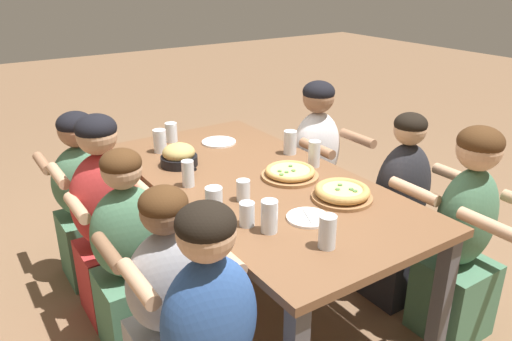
# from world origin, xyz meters

# --- Properties ---
(ground_plane) EXTENTS (18.00, 18.00, 0.00)m
(ground_plane) POSITION_xyz_m (0.00, 0.00, 0.00)
(ground_plane) COLOR brown
(ground_plane) RESTS_ON ground
(dining_table) EXTENTS (1.95, 0.98, 0.77)m
(dining_table) POSITION_xyz_m (0.00, 0.00, 0.69)
(dining_table) COLOR brown
(dining_table) RESTS_ON ground
(pizza_board_main) EXTENTS (0.31, 0.31, 0.05)m
(pizza_board_main) POSITION_xyz_m (0.08, 0.17, 0.80)
(pizza_board_main) COLOR #996B42
(pizza_board_main) RESTS_ON dining_table
(pizza_board_second) EXTENTS (0.30, 0.30, 0.06)m
(pizza_board_second) POSITION_xyz_m (0.44, 0.21, 0.80)
(pizza_board_second) COLOR #996B42
(pizza_board_second) RESTS_ON dining_table
(skillet_bowl) EXTENTS (0.30, 0.21, 0.13)m
(skillet_bowl) POSITION_xyz_m (-0.41, -0.25, 0.83)
(skillet_bowl) COLOR black
(skillet_bowl) RESTS_ON dining_table
(empty_plate_a) EXTENTS (0.22, 0.22, 0.02)m
(empty_plate_a) POSITION_xyz_m (-0.62, 0.12, 0.78)
(empty_plate_a) COLOR white
(empty_plate_a) RESTS_ON dining_table
(empty_plate_b) EXTENTS (0.20, 0.20, 0.02)m
(empty_plate_b) POSITION_xyz_m (0.50, -0.05, 0.78)
(empty_plate_b) COLOR white
(empty_plate_b) RESTS_ON dining_table
(drinking_glass_a) EXTENTS (0.07, 0.07, 0.11)m
(drinking_glass_a) POSITION_xyz_m (0.40, -0.31, 0.82)
(drinking_glass_a) COLOR silver
(drinking_glass_a) RESTS_ON dining_table
(drinking_glass_b) EXTENTS (0.06, 0.06, 0.14)m
(drinking_glass_b) POSITION_xyz_m (-0.12, -0.34, 0.83)
(drinking_glass_b) COLOR silver
(drinking_glass_b) RESTS_ON dining_table
(drinking_glass_c) EXTENTS (0.07, 0.07, 0.14)m
(drinking_glass_c) POSITION_xyz_m (0.73, -0.14, 0.83)
(drinking_glass_c) COLOR silver
(drinking_glass_c) RESTS_ON dining_table
(drinking_glass_d) EXTENTS (0.07, 0.07, 0.11)m
(drinking_glass_d) POSITION_xyz_m (0.18, -0.19, 0.82)
(drinking_glass_d) COLOR silver
(drinking_glass_d) RESTS_ON dining_table
(drinking_glass_e) EXTENTS (0.07, 0.07, 0.15)m
(drinking_glass_e) POSITION_xyz_m (0.50, -0.26, 0.84)
(drinking_glass_e) COLOR silver
(drinking_glass_e) RESTS_ON dining_table
(drinking_glass_f) EXTENTS (0.07, 0.07, 0.15)m
(drinking_glass_f) POSITION_xyz_m (0.03, 0.38, 0.84)
(drinking_glass_f) COLOR silver
(drinking_glass_f) RESTS_ON dining_table
(drinking_glass_g) EXTENTS (0.08, 0.08, 0.12)m
(drinking_glass_g) POSITION_xyz_m (-0.81, -0.12, 0.83)
(drinking_glass_g) COLOR silver
(drinking_glass_g) RESTS_ON dining_table
(drinking_glass_h) EXTENTS (0.08, 0.08, 0.14)m
(drinking_glass_h) POSITION_xyz_m (-0.67, -0.25, 0.83)
(drinking_glass_h) COLOR silver
(drinking_glass_h) RESTS_ON dining_table
(drinking_glass_i) EXTENTS (0.08, 0.08, 0.14)m
(drinking_glass_i) POSITION_xyz_m (0.25, -0.39, 0.83)
(drinking_glass_i) COLOR silver
(drinking_glass_i) RESTS_ON dining_table
(drinking_glass_j) EXTENTS (0.08, 0.08, 0.14)m
(drinking_glass_j) POSITION_xyz_m (-0.21, 0.39, 0.83)
(drinking_glass_j) COLOR silver
(drinking_glass_j) RESTS_ON dining_table
(diner_near_center) EXTENTS (0.51, 0.40, 1.08)m
(diner_near_center) POSITION_xyz_m (-0.03, -0.71, 0.49)
(diner_near_center) COLOR #477556
(diner_near_center) RESTS_ON ground
(diner_far_midleft) EXTENTS (0.51, 0.40, 1.15)m
(diner_far_midleft) POSITION_xyz_m (-0.34, 0.71, 0.53)
(diner_far_midleft) COLOR silver
(diner_far_midleft) RESTS_ON ground
(diner_far_midright) EXTENTS (0.51, 0.40, 1.12)m
(diner_far_midright) POSITION_xyz_m (0.40, 0.71, 0.50)
(diner_far_midright) COLOR #232328
(diner_far_midright) RESTS_ON ground
(diner_near_left) EXTENTS (0.51, 0.40, 1.07)m
(diner_near_left) POSITION_xyz_m (-0.78, -0.71, 0.49)
(diner_near_left) COLOR #477556
(diner_near_left) RESTS_ON ground
(diner_near_midright) EXTENTS (0.51, 0.40, 1.07)m
(diner_near_midright) POSITION_xyz_m (0.44, -0.71, 0.49)
(diner_near_midright) COLOR #99999E
(diner_near_midright) RESTS_ON ground
(diner_far_right) EXTENTS (0.51, 0.40, 1.15)m
(diner_far_right) POSITION_xyz_m (0.80, 0.71, 0.54)
(diner_far_right) COLOR #477556
(diner_far_right) RESTS_ON ground
(diner_near_midleft) EXTENTS (0.51, 0.40, 1.16)m
(diner_near_midleft) POSITION_xyz_m (-0.36, -0.71, 0.54)
(diner_near_midleft) COLOR #B22D2D
(diner_near_midleft) RESTS_ON ground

